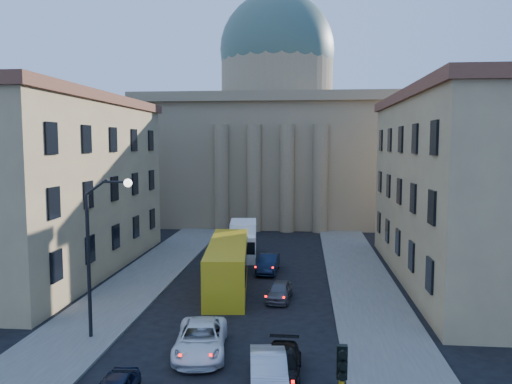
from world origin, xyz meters
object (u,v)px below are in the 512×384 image
(box_truck, at_px, (243,241))
(street_lamp, at_px, (97,244))
(car_right_near, at_px, (268,372))
(city_bus, at_px, (228,264))

(box_truck, bearing_deg, street_lamp, -110.42)
(car_right_near, relative_size, box_truck, 0.73)
(car_right_near, bearing_deg, box_truck, 92.63)
(city_bus, bearing_deg, car_right_near, -80.47)
(street_lamp, xyz_separation_m, car_right_near, (9.55, -4.58, -4.54))
(street_lamp, relative_size, car_right_near, 1.94)
(car_right_near, distance_m, city_bus, 15.62)
(box_truck, bearing_deg, car_right_near, -86.21)
(street_lamp, distance_m, city_bus, 12.30)
(street_lamp, relative_size, box_truck, 1.42)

